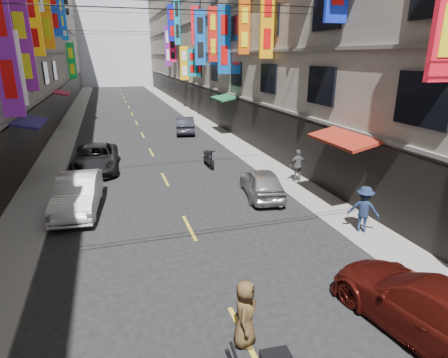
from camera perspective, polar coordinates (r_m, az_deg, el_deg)
sidewalk_left at (r=37.16m, az=-22.52°, el=7.53°), size 2.00×90.00×0.12m
sidewalk_right at (r=37.96m, az=-4.04°, el=9.07°), size 2.00×90.00×0.12m
building_row_right at (r=39.42m, az=4.87°, el=23.13°), size 10.14×90.00×19.00m
haze_block at (r=86.68m, az=-16.58°, el=20.81°), size 18.00×8.00×22.00m
shop_signage at (r=29.49m, az=-13.59°, el=23.71°), size 14.00×55.00×12.11m
street_awnings at (r=20.77m, az=-13.71°, el=9.17°), size 13.99×35.20×0.41m
overhead_cables at (r=24.78m, az=-12.35°, el=24.14°), size 14.00×38.04×1.24m
lane_markings at (r=34.14m, az=-12.79°, el=7.53°), size 0.12×80.20×0.01m
scooter_far_right at (r=21.56m, az=-2.38°, el=3.03°), size 0.50×1.80×1.14m
car_left_mid at (r=16.41m, az=-21.41°, el=-2.10°), size 1.95×4.64×1.49m
car_left_far at (r=21.95m, az=-18.98°, el=3.02°), size 2.57×5.16×1.40m
car_right_near at (r=10.04m, az=28.71°, el=-16.83°), size 2.74×5.09×1.40m
car_right_mid at (r=16.99m, az=5.78°, el=-0.54°), size 2.15×4.01×1.30m
car_right_far at (r=31.33m, az=-5.98°, el=8.21°), size 2.11×4.32×1.36m
pedestrian_rnear at (r=14.13m, az=20.54°, el=-4.30°), size 1.19×1.12×1.68m
pedestrian_rfar at (r=18.91m, az=11.19°, el=2.03°), size 0.95×0.55×1.61m
pedestrian_crossing at (r=8.62m, az=3.24°, el=-19.78°), size 0.83×0.93×1.58m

